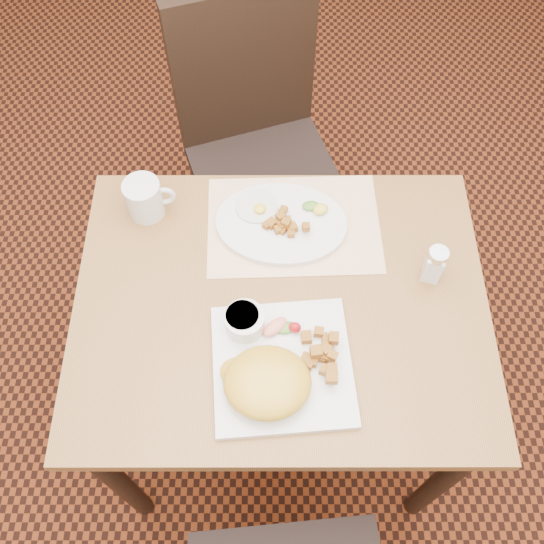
{
  "coord_description": "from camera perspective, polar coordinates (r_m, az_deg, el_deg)",
  "views": [
    {
      "loc": [
        -0.02,
        -0.6,
        1.92
      ],
      "look_at": [
        -0.02,
        0.03,
        0.82
      ],
      "focal_mm": 40.0,
      "sensor_mm": 36.0,
      "label": 1
    }
  ],
  "objects": [
    {
      "name": "salt_shaker",
      "position": [
        1.35,
        15.02,
        0.72
      ],
      "size": [
        0.05,
        0.05,
        0.1
      ],
      "color": "white",
      "rests_on": "table"
    },
    {
      "name": "plate_square",
      "position": [
        1.25,
        0.98,
        -8.8
      ],
      "size": [
        0.3,
        0.3,
        0.02
      ],
      "primitive_type": "cube",
      "rotation": [
        0.0,
        0.0,
        0.08
      ],
      "color": "silver",
      "rests_on": "table"
    },
    {
      "name": "ramekin",
      "position": [
        1.25,
        -2.61,
        -4.6
      ],
      "size": [
        0.08,
        0.08,
        0.05
      ],
      "color": "silver",
      "rests_on": "plate_square"
    },
    {
      "name": "home_fries_ov",
      "position": [
        1.38,
        1.27,
        4.52
      ],
      "size": [
        0.11,
        0.08,
        0.03
      ],
      "color": "#AA681B",
      "rests_on": "plate_oval"
    },
    {
      "name": "table",
      "position": [
        1.41,
        0.8,
        -4.85
      ],
      "size": [
        0.9,
        0.7,
        0.75
      ],
      "color": "#915F2C",
      "rests_on": "ground"
    },
    {
      "name": "placemat",
      "position": [
        1.42,
        2.05,
        4.47
      ],
      "size": [
        0.41,
        0.29,
        0.0
      ],
      "primitive_type": "cube",
      "rotation": [
        0.0,
        0.0,
        0.03
      ],
      "color": "white",
      "rests_on": "table"
    },
    {
      "name": "chair_far",
      "position": [
        1.87,
        -1.38,
        12.38
      ],
      "size": [
        0.54,
        0.54,
        0.97
      ],
      "rotation": [
        0.0,
        0.0,
        3.47
      ],
      "color": "black",
      "rests_on": "ground"
    },
    {
      "name": "coffee_mug",
      "position": [
        1.43,
        -11.84,
        6.8
      ],
      "size": [
        0.12,
        0.09,
        0.1
      ],
      "color": "silver",
      "rests_on": "table"
    },
    {
      "name": "garnish_sq",
      "position": [
        1.26,
        0.95,
        -5.21
      ],
      "size": [
        0.09,
        0.06,
        0.03
      ],
      "color": "#387223",
      "rests_on": "plate_square"
    },
    {
      "name": "plate_oval",
      "position": [
        1.41,
        0.87,
        4.57
      ],
      "size": [
        0.32,
        0.25,
        0.02
      ],
      "primitive_type": null,
      "rotation": [
        0.0,
        0.0,
        -0.08
      ],
      "color": "silver",
      "rests_on": "placemat"
    },
    {
      "name": "home_fries_sq",
      "position": [
        1.23,
        4.75,
        -7.64
      ],
      "size": [
        0.08,
        0.13,
        0.04
      ],
      "color": "#AA681B",
      "rests_on": "plate_square"
    },
    {
      "name": "garnish_ov",
      "position": [
        1.42,
        4.22,
        6.06
      ],
      "size": [
        0.07,
        0.05,
        0.02
      ],
      "color": "#387223",
      "rests_on": "plate_oval"
    },
    {
      "name": "hollandaise_mound",
      "position": [
        1.19,
        -0.53,
        -10.36
      ],
      "size": [
        0.18,
        0.16,
        0.06
      ],
      "color": "gold",
      "rests_on": "plate_square"
    },
    {
      "name": "ground",
      "position": [
        2.01,
        0.57,
        -12.66
      ],
      "size": [
        8.0,
        8.0,
        0.0
      ],
      "primitive_type": "plane",
      "color": "black",
      "rests_on": "ground"
    },
    {
      "name": "fried_egg",
      "position": [
        1.42,
        -1.43,
        6.21
      ],
      "size": [
        0.1,
        0.1,
        0.02
      ],
      "color": "white",
      "rests_on": "plate_oval"
    }
  ]
}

